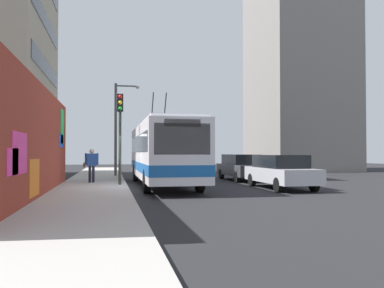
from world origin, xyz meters
name	(u,v)px	position (x,y,z in m)	size (l,w,h in m)	color
ground_plane	(128,189)	(0.00, 0.00, 0.00)	(80.00, 80.00, 0.00)	#232326
sidewalk_slab	(92,188)	(0.00, 1.60, 0.07)	(48.00, 3.20, 0.15)	#ADA8A0
graffiti_wall	(38,142)	(-3.42, 3.35, 2.07)	(15.16, 0.32, 4.15)	maroon
building_far_right	(298,66)	(16.96, -17.00, 10.05)	(9.40, 8.05, 20.09)	gray
city_bus	(162,151)	(1.67, -1.80, 1.76)	(11.54, 2.52, 4.94)	silver
parked_car_silver	(280,171)	(-1.09, -7.00, 0.84)	(4.85, 1.87, 1.58)	#B7B7BC
parked_car_dark_gray	(241,167)	(4.63, -7.00, 0.84)	(4.94, 1.78, 1.58)	#38383D
pedestrian_midblock	(91,163)	(2.69, 1.75, 1.17)	(0.23, 0.76, 1.73)	#1E1E2D
traffic_light	(120,124)	(0.79, 0.35, 3.08)	(0.49, 0.28, 4.36)	#2D382D
street_lamp	(119,122)	(8.53, 0.26, 3.71)	(0.44, 1.67, 6.18)	#4C4C51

